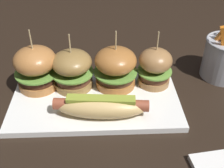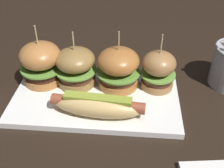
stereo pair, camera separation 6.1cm
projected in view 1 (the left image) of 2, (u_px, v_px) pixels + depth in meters
ground_plane at (96, 103)px, 0.64m from camera, size 3.00×3.00×0.00m
platter_main at (95, 101)px, 0.64m from camera, size 0.38×0.20×0.01m
hot_dog at (101, 106)px, 0.58m from camera, size 0.20×0.07×0.05m
slider_far_left at (36, 68)px, 0.64m from camera, size 0.10×0.10×0.15m
slider_center_left at (72, 69)px, 0.65m from camera, size 0.10×0.10×0.14m
slider_center_right at (116, 67)px, 0.65m from camera, size 0.10×0.10×0.14m
slider_far_right at (155, 67)px, 0.65m from camera, size 0.08×0.08×0.14m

